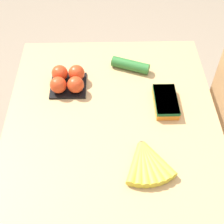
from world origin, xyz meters
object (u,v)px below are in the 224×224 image
at_px(tomato_pack, 68,80).
at_px(cucumber_near, 130,65).
at_px(carrot_bag, 166,101).
at_px(banana_bunch, 147,163).

height_order(tomato_pack, cucumber_near, tomato_pack).
distance_m(carrot_bag, cucumber_near, 0.29).
bearing_deg(cucumber_near, tomato_pack, -69.00).
bearing_deg(tomato_pack, banana_bunch, 36.95).
height_order(banana_bunch, carrot_bag, carrot_bag).
height_order(banana_bunch, cucumber_near, cucumber_near).
bearing_deg(carrot_bag, banana_bunch, -19.85).
bearing_deg(cucumber_near, carrot_bag, 30.13).
distance_m(banana_bunch, carrot_bag, 0.34).
distance_m(tomato_pack, carrot_bag, 0.48).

